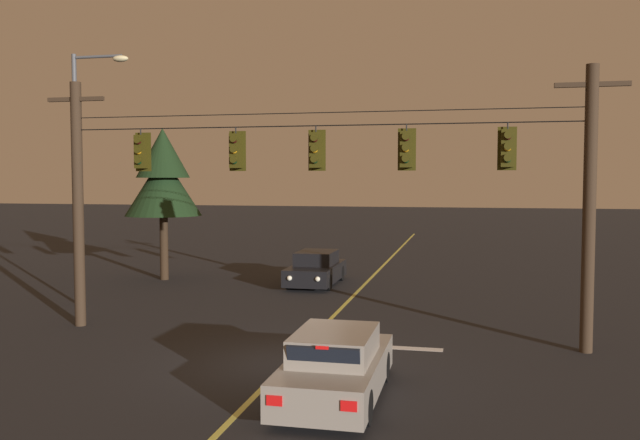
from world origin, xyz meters
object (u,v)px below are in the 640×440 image
traffic_light_centre (316,150)px  street_lamp_corner (84,157)px  traffic_light_leftmost (141,152)px  traffic_light_rightmost (507,148)px  traffic_light_left_inner (236,151)px  tree_verge_near (163,177)px  car_waiting_near_lane (336,367)px  car_oncoming_lead (316,269)px  traffic_light_right_inner (406,149)px

traffic_light_centre → street_lamp_corner: size_ratio=0.14×
traffic_light_leftmost → traffic_light_rightmost: size_ratio=1.00×
traffic_light_leftmost → traffic_light_rightmost: same height
traffic_light_leftmost → traffic_light_left_inner: same height
traffic_light_left_inner → tree_verge_near: size_ratio=0.19×
traffic_light_centre → street_lamp_corner: bearing=161.4°
car_waiting_near_lane → car_oncoming_lead: 14.53m
traffic_light_left_inner → car_waiting_near_lane: size_ratio=0.28×
car_waiting_near_lane → traffic_light_left_inner: bearing=128.0°
street_lamp_corner → tree_verge_near: 6.13m
traffic_light_right_inner → tree_verge_near: size_ratio=0.19×
traffic_light_centre → traffic_light_right_inner: size_ratio=1.00×
traffic_light_right_inner → car_waiting_near_lane: bearing=-100.8°
traffic_light_right_inner → traffic_light_centre: bearing=180.0°
traffic_light_leftmost → tree_verge_near: tree_verge_near is taller
traffic_light_centre → car_oncoming_lead: (-2.08, 9.19, -4.54)m
traffic_light_right_inner → traffic_light_left_inner: bearing=180.0°
tree_verge_near → traffic_light_right_inner: bearing=-38.7°
traffic_light_leftmost → traffic_light_right_inner: 7.65m
traffic_light_rightmost → traffic_light_leftmost: bearing=180.0°
car_waiting_near_lane → car_oncoming_lead: size_ratio=0.98×
traffic_light_leftmost → traffic_light_centre: bearing=0.0°
tree_verge_near → traffic_light_left_inner: bearing=-54.1°
traffic_light_right_inner → car_waiting_near_lane: size_ratio=0.28×
traffic_light_leftmost → car_waiting_near_lane: (6.71, -4.88, -4.54)m
traffic_light_rightmost → car_waiting_near_lane: 7.54m
traffic_light_centre → car_oncoming_lead: traffic_light_centre is taller
car_oncoming_lead → traffic_light_left_inner: bearing=-91.3°
traffic_light_left_inner → traffic_light_leftmost: bearing=180.0°
car_waiting_near_lane → tree_verge_near: size_ratio=0.66×
traffic_light_centre → traffic_light_right_inner: (2.46, 0.00, 0.00)m
traffic_light_centre → car_waiting_near_lane: bearing=-72.7°
traffic_light_rightmost → tree_verge_near: tree_verge_near is taller
traffic_light_centre → car_waiting_near_lane: (1.52, -4.88, -4.54)m
traffic_light_right_inner → car_waiting_near_lane: 6.73m
traffic_light_rightmost → car_oncoming_lead: (-7.12, 9.19, -4.54)m
car_waiting_near_lane → street_lamp_corner: street_lamp_corner is taller
traffic_light_centre → car_waiting_near_lane: 6.84m
traffic_light_leftmost → traffic_light_rightmost: (10.22, 0.00, 0.00)m
traffic_light_leftmost → traffic_light_rightmost: 10.22m
traffic_light_leftmost → street_lamp_corner: street_lamp_corner is taller
traffic_light_leftmost → car_oncoming_lead: (3.10, 9.19, -4.54)m
traffic_light_left_inner → traffic_light_centre: 2.30m
traffic_light_leftmost → car_oncoming_lead: bearing=71.3°
traffic_light_left_inner → street_lamp_corner: bearing=155.6°
traffic_light_rightmost → tree_verge_near: bearing=146.8°
traffic_light_centre → traffic_light_right_inner: bearing=0.0°
traffic_light_leftmost → street_lamp_corner: size_ratio=0.14×
traffic_light_right_inner → car_oncoming_lead: traffic_light_right_inner is taller
car_oncoming_lead → street_lamp_corner: bearing=-137.6°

